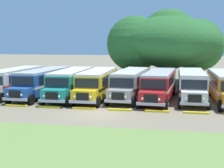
{
  "coord_description": "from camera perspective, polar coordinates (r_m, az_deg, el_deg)",
  "views": [
    {
      "loc": [
        5.89,
        -24.81,
        5.79
      ],
      "look_at": [
        0.0,
        6.25,
        1.6
      ],
      "focal_mm": 51.7,
      "sensor_mm": 36.0,
      "label": 1
    }
  ],
  "objects": [
    {
      "name": "foreground_grass_strip",
      "position": [
        18.15,
        -8.97,
        -11.13
      ],
      "size": [
        80.0,
        9.33,
        0.01
      ],
      "primitive_type": "cube",
      "color": "olive",
      "rests_on": "ground_plane"
    },
    {
      "name": "ground_plane",
      "position": [
        26.15,
        -2.56,
        -5.25
      ],
      "size": [
        220.0,
        220.0,
        0.0
      ],
      "primitive_type": "plane",
      "color": "#84755B"
    },
    {
      "name": "curb_wheelstop_1",
      "position": [
        30.17,
        -16.56,
        -3.69
      ],
      "size": [
        2.0,
        0.36,
        0.15
      ],
      "primitive_type": "cube",
      "color": "yellow",
      "rests_on": "ground_plane"
    },
    {
      "name": "parked_bus_slot_4",
      "position": [
        33.41,
        3.37,
        0.3
      ],
      "size": [
        3.32,
        10.94,
        2.82
      ],
      "rotation": [
        0.0,
        0.0,
        -1.64
      ],
      "color": "#9E9993",
      "rests_on": "ground_plane"
    },
    {
      "name": "parked_bus_slot_5",
      "position": [
        32.47,
        8.36,
        0.02
      ],
      "size": [
        3.4,
        10.95,
        2.82
      ],
      "rotation": [
        0.0,
        0.0,
        -1.65
      ],
      "color": "red",
      "rests_on": "ground_plane"
    },
    {
      "name": "curb_wheelstop_6",
      "position": [
        26.95,
        14.66,
        -4.94
      ],
      "size": [
        2.0,
        0.36,
        0.15
      ],
      "primitive_type": "cube",
      "color": "yellow",
      "rests_on": "ground_plane"
    },
    {
      "name": "broad_shade_tree",
      "position": [
        44.78,
        9.78,
        7.37
      ],
      "size": [
        15.38,
        15.21,
        10.47
      ],
      "color": "brown",
      "rests_on": "ground_plane"
    },
    {
      "name": "parked_bus_slot_1",
      "position": [
        35.13,
        -12.06,
        0.5
      ],
      "size": [
        3.24,
        10.92,
        2.82
      ],
      "rotation": [
        0.0,
        0.0,
        -1.63
      ],
      "color": "#23519E",
      "rests_on": "ground_plane"
    },
    {
      "name": "curb_wheelstop_2",
      "position": [
        28.88,
        -11.02,
        -4.0
      ],
      "size": [
        2.0,
        0.36,
        0.15
      ],
      "primitive_type": "cube",
      "color": "yellow",
      "rests_on": "ground_plane"
    },
    {
      "name": "parked_bus_slot_6",
      "position": [
        33.26,
        13.9,
        0.06
      ],
      "size": [
        2.75,
        10.85,
        2.82
      ],
      "rotation": [
        0.0,
        0.0,
        -1.58
      ],
      "color": "silver",
      "rests_on": "ground_plane"
    },
    {
      "name": "parked_bus_slot_3",
      "position": [
        33.22,
        -2.59,
        0.26
      ],
      "size": [
        2.72,
        10.85,
        2.82
      ],
      "rotation": [
        0.0,
        0.0,
        -1.57
      ],
      "color": "yellow",
      "rests_on": "ground_plane"
    },
    {
      "name": "curb_wheelstop_3",
      "position": [
        27.89,
        -5.02,
        -4.3
      ],
      "size": [
        2.0,
        0.36,
        0.15
      ],
      "primitive_type": "cube",
      "color": "yellow",
      "rests_on": "ground_plane"
    },
    {
      "name": "parked_bus_slot_0",
      "position": [
        36.78,
        -16.83,
        0.65
      ],
      "size": [
        2.86,
        10.86,
        2.82
      ],
      "rotation": [
        0.0,
        0.0,
        -1.59
      ],
      "color": "silver",
      "rests_on": "ground_plane"
    },
    {
      "name": "parked_bus_slot_2",
      "position": [
        33.88,
        -7.27,
        0.35
      ],
      "size": [
        2.8,
        10.85,
        2.82
      ],
      "rotation": [
        0.0,
        0.0,
        -1.56
      ],
      "color": "teal",
      "rests_on": "ground_plane"
    },
    {
      "name": "curb_wheelstop_4",
      "position": [
        27.22,
        1.36,
        -4.57
      ],
      "size": [
        2.0,
        0.36,
        0.15
      ],
      "primitive_type": "cube",
      "color": "yellow",
      "rests_on": "ground_plane"
    },
    {
      "name": "curb_wheelstop_5",
      "position": [
        26.9,
        7.97,
        -4.79
      ],
      "size": [
        2.0,
        0.36,
        0.15
      ],
      "primitive_type": "cube",
      "color": "yellow",
      "rests_on": "ground_plane"
    }
  ]
}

